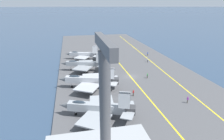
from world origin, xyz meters
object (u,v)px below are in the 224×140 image
(crew_white_vest, at_px, (148,60))
(crew_purple_vest, at_px, (188,99))
(parked_jet_second, at_px, (89,80))
(crew_green_vest, at_px, (147,75))
(parked_jet_third, at_px, (85,64))
(parked_jet_nearest, at_px, (98,108))
(parked_jet_fourth, at_px, (84,54))
(crew_red_vest, at_px, (133,93))
(crew_yellow_vest, at_px, (109,59))
(crew_blue_vest, at_px, (148,54))

(crew_white_vest, distance_m, crew_purple_vest, 34.43)
(parked_jet_second, relative_size, crew_green_vest, 10.21)
(parked_jet_third, bearing_deg, parked_jet_nearest, -179.34)
(parked_jet_fourth, relative_size, crew_purple_vest, 8.69)
(crew_red_vest, bearing_deg, crew_purple_vest, -118.58)
(crew_purple_vest, distance_m, crew_green_vest, 17.85)
(parked_jet_nearest, bearing_deg, parked_jet_third, 0.66)
(parked_jet_nearest, height_order, crew_yellow_vest, parked_jet_nearest)
(parked_jet_second, height_order, crew_purple_vest, parked_jet_second)
(crew_green_vest, bearing_deg, parked_jet_second, 102.02)
(crew_red_vest, bearing_deg, parked_jet_second, 55.34)
(crew_purple_vest, relative_size, crew_red_vest, 1.00)
(crew_red_vest, xyz_separation_m, crew_yellow_vest, (32.46, 0.02, -0.02))
(parked_jet_third, bearing_deg, crew_purple_vest, -142.36)
(crew_purple_vest, bearing_deg, parked_jet_third, 37.64)
(crew_green_vest, bearing_deg, parked_jet_fourth, 34.62)
(crew_red_vest, xyz_separation_m, crew_blue_vest, (37.42, -18.67, 0.03))
(parked_jet_third, bearing_deg, crew_white_vest, -77.93)
(crew_white_vest, bearing_deg, crew_yellow_vest, 73.26)
(parked_jet_third, xyz_separation_m, crew_white_vest, (5.47, -25.58, -1.60))
(crew_white_vest, xyz_separation_m, crew_blue_vest, (9.46, -3.73, -0.02))
(crew_yellow_vest, bearing_deg, parked_jet_second, 157.44)
(crew_blue_vest, bearing_deg, crew_green_vest, 158.25)
(parked_jet_second, height_order, parked_jet_fourth, parked_jet_second)
(crew_purple_vest, distance_m, crew_red_vest, 13.17)
(parked_jet_third, distance_m, parked_jet_fourth, 14.94)
(crew_red_vest, distance_m, crew_green_vest, 13.93)
(crew_purple_vest, relative_size, crew_green_vest, 1.04)
(parked_jet_second, xyz_separation_m, crew_white_vest, (20.71, -25.44, -1.46))
(crew_green_vest, distance_m, crew_yellow_vest, 22.77)
(parked_jet_second, height_order, crew_blue_vest, parked_jet_second)
(crew_purple_vest, xyz_separation_m, crew_green_vest, (17.54, 3.34, -0.04))
(parked_jet_nearest, bearing_deg, crew_purple_vest, -85.57)
(crew_green_vest, xyz_separation_m, crew_yellow_vest, (21.22, 8.25, 0.02))
(crew_white_vest, distance_m, crew_blue_vest, 10.17)
(parked_jet_second, relative_size, parked_jet_third, 1.06)
(crew_white_vest, distance_m, crew_yellow_vest, 15.63)
(parked_jet_nearest, distance_m, crew_green_vest, 26.73)
(parked_jet_third, distance_m, crew_yellow_vest, 14.66)
(crew_blue_vest, height_order, crew_green_vest, crew_blue_vest)
(parked_jet_nearest, xyz_separation_m, crew_blue_vest, (45.41, -28.96, -1.26))
(parked_jet_fourth, relative_size, crew_green_vest, 9.08)
(parked_jet_nearest, distance_m, parked_jet_second, 15.25)
(parked_jet_nearest, relative_size, parked_jet_third, 1.01)
(crew_purple_vest, height_order, crew_blue_vest, crew_blue_vest)
(crew_white_vest, bearing_deg, crew_purple_vest, 174.36)
(parked_jet_second, distance_m, crew_white_vest, 32.83)
(parked_jet_second, bearing_deg, parked_jet_nearest, -179.23)
(crew_yellow_vest, bearing_deg, crew_white_vest, -106.74)
(parked_jet_third, bearing_deg, crew_red_vest, -154.69)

